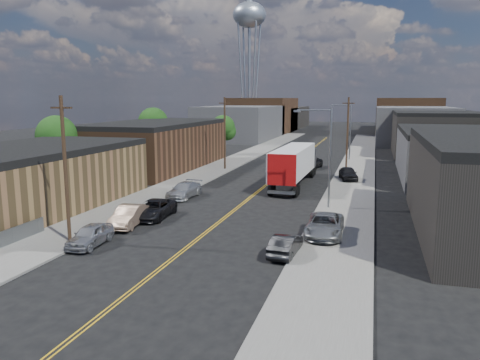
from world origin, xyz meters
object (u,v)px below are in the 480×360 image
Objects in this scene: car_left_c at (154,209)px; car_right_oncoming at (286,245)px; car_left_d at (184,190)px; car_right_lot_a at (325,225)px; car_left_b at (129,216)px; car_right_lot_c at (348,173)px; water_tower at (249,20)px; car_left_a at (90,235)px; semi_truck at (295,163)px; car_ahead_truck at (311,163)px.

car_right_oncoming is (12.26, -6.25, -0.07)m from car_left_c.
car_left_d is 0.94× the size of car_right_lot_a.
car_right_lot_c is at bearing 51.56° from car_left_b.
car_left_c is at bearing 171.88° from car_right_lot_a.
water_tower reaches higher than car_right_oncoming.
car_right_lot_a reaches higher than car_left_a.
car_left_b is at bearing -134.16° from car_right_lot_c.
car_left_d is (-9.47, -10.58, -1.77)m from semi_truck.
car_left_b is at bearing 86.68° from car_left_a.
car_ahead_truck is (9.53, 34.72, -0.04)m from car_left_b.
car_right_lot_c is 10.87m from car_ahead_truck.
car_left_a is 0.78× the size of car_right_lot_a.
car_ahead_truck is (25.13, -60.38, -29.89)m from water_tower.
semi_truck is 3.11× the size of car_ahead_truck.
semi_truck is at bearing 61.88° from car_left_c.
car_right_oncoming is (13.00, -3.44, -0.12)m from car_left_b.
semi_truck is at bearing 67.24° from car_left_a.
water_tower reaches higher than car_right_lot_a.
semi_truck is 3.73× the size of car_right_lot_c.
water_tower is 6.78× the size of car_ahead_truck.
car_ahead_truck is (9.53, 23.62, 0.00)m from car_left_d.
semi_truck is 25.43m from car_right_oncoming.
car_ahead_truck is at bearing -81.51° from car_right_oncoming.
car_left_a is 0.79× the size of car_ahead_truck.
car_left_c is at bearing 81.36° from car_left_a.
car_left_d is at bearing -149.92° from car_right_lot_c.
water_tower is 98.37m from car_left_c.
car_right_oncoming is (13.00, -14.53, -0.07)m from car_left_d.
car_left_b is at bearing -108.08° from car_left_c.
car_left_b is 2.90m from car_left_c.
car_left_c is at bearing -98.48° from car_ahead_truck.
car_left_b is at bearing -112.26° from semi_truck.
car_left_b is 1.07× the size of car_right_lot_c.
car_ahead_truck is at bearing 73.23° from car_left_a.
water_tower is 8.99× the size of car_right_oncoming.
car_left_c reaches higher than car_right_oncoming.
car_left_d is at bearing 82.50° from car_left_b.
water_tower is 106.89m from car_right_oncoming.
water_tower is at bearing 119.53° from car_ahead_truck.
car_right_lot_a is at bearing -71.98° from water_tower.
car_right_lot_a reaches higher than car_left_b.
car_left_b is 13.45m from car_right_oncoming.
car_ahead_truck reaches higher than car_right_oncoming.
car_right_lot_a is at bearing -3.32° from car_left_b.
car_right_lot_c is at bearing -91.21° from car_right_oncoming.
water_tower is at bearing 100.71° from car_right_lot_c.
car_left_b reaches higher than car_right_oncoming.
semi_truck is 13.16m from car_ahead_truck.
car_right_lot_c is (2.28, 28.93, 0.25)m from car_right_oncoming.
water_tower is 8.14× the size of car_right_lot_c.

